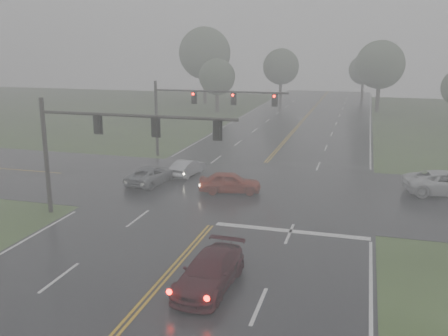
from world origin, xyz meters
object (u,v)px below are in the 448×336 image
(sedan_silver, at_px, (188,176))
(signal_gantry_near, at_px, (99,136))
(signal_gantry_far, at_px, (195,105))
(sedan_maroon, at_px, (210,288))
(pickup_white, at_px, (446,194))
(sedan_red, at_px, (230,193))
(car_grey, at_px, (152,184))

(sedan_silver, height_order, signal_gantry_near, signal_gantry_near)
(sedan_silver, xyz_separation_m, signal_gantry_far, (-1.41, 6.03, 4.81))
(sedan_maroon, relative_size, sedan_silver, 1.29)
(sedan_maroon, relative_size, pickup_white, 0.86)
(signal_gantry_near, bearing_deg, sedan_maroon, -37.56)
(sedan_red, xyz_separation_m, signal_gantry_near, (-5.88, -6.95, 4.90))
(sedan_maroon, distance_m, signal_gantry_far, 25.25)
(car_grey, distance_m, pickup_white, 20.81)
(car_grey, distance_m, signal_gantry_near, 9.00)
(sedan_maroon, xyz_separation_m, car_grey, (-9.00, 14.25, 0.00))
(sedan_silver, height_order, signal_gantry_far, signal_gantry_far)
(car_grey, bearing_deg, sedan_silver, -112.80)
(sedan_maroon, height_order, sedan_silver, sedan_maroon)
(sedan_silver, bearing_deg, car_grey, 68.16)
(sedan_red, relative_size, car_grey, 0.92)
(signal_gantry_near, relative_size, signal_gantry_far, 0.99)
(sedan_maroon, height_order, signal_gantry_near, signal_gantry_near)
(sedan_red, distance_m, pickup_white, 14.87)
(signal_gantry_near, height_order, signal_gantry_far, signal_gantry_near)
(sedan_maroon, bearing_deg, sedan_red, 105.03)
(pickup_white, bearing_deg, sedan_silver, 78.94)
(sedan_silver, distance_m, car_grey, 3.45)
(pickup_white, xyz_separation_m, signal_gantry_far, (-20.21, 5.92, 4.81))
(sedan_maroon, distance_m, signal_gantry_near, 12.03)
(sedan_maroon, xyz_separation_m, sedan_red, (-2.83, 13.65, 0.00))
(car_grey, xyz_separation_m, pickup_white, (20.59, 3.07, 0.00))
(car_grey, bearing_deg, signal_gantry_near, 100.49)
(car_grey, relative_size, signal_gantry_near, 0.39)
(sedan_maroon, bearing_deg, signal_gantry_near, 145.76)
(sedan_maroon, relative_size, car_grey, 1.06)
(sedan_maroon, xyz_separation_m, signal_gantry_near, (-8.71, 6.70, 4.90))
(sedan_maroon, xyz_separation_m, signal_gantry_far, (-8.63, 23.24, 4.81))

